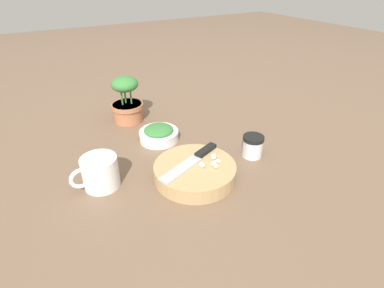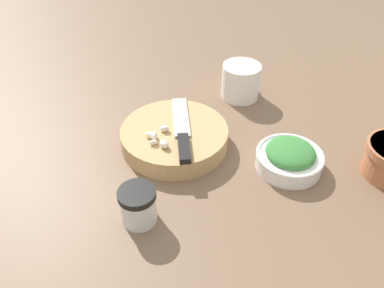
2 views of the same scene
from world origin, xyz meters
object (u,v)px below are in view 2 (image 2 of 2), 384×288
(chef_knife, at_px, (182,131))
(coffee_mug, at_px, (241,81))
(cutting_board, at_px, (174,137))
(herb_bowl, at_px, (290,158))
(garlic_cloves, at_px, (159,137))
(spice_jar, at_px, (138,205))

(chef_knife, relative_size, coffee_mug, 1.70)
(cutting_board, xyz_separation_m, herb_bowl, (0.00, 0.24, 0.00))
(cutting_board, relative_size, garlic_cloves, 3.20)
(herb_bowl, bearing_deg, spice_jar, -48.10)
(garlic_cloves, xyz_separation_m, coffee_mug, (-0.28, 0.11, -0.01))
(cutting_board, height_order, chef_knife, chef_knife)
(cutting_board, bearing_deg, garlic_cloves, -22.53)
(chef_knife, xyz_separation_m, coffee_mug, (-0.24, 0.08, -0.00))
(cutting_board, bearing_deg, herb_bowl, 89.57)
(chef_knife, bearing_deg, herb_bowl, -20.06)
(garlic_cloves, distance_m, coffee_mug, 0.30)
(herb_bowl, distance_m, coffee_mug, 0.28)
(chef_knife, xyz_separation_m, herb_bowl, (-0.01, 0.22, -0.02))
(cutting_board, relative_size, herb_bowl, 1.70)
(spice_jar, xyz_separation_m, coffee_mug, (-0.45, 0.09, 0.01))
(chef_knife, relative_size, herb_bowl, 1.63)
(chef_knife, height_order, garlic_cloves, garlic_cloves)
(chef_knife, distance_m, herb_bowl, 0.22)
(garlic_cloves, distance_m, spice_jar, 0.17)
(spice_jar, distance_m, coffee_mug, 0.46)
(garlic_cloves, relative_size, coffee_mug, 0.55)
(garlic_cloves, bearing_deg, herb_bowl, 99.08)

